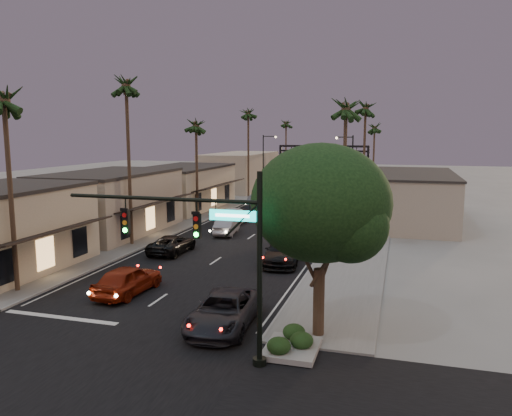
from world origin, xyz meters
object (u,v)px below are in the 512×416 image
Objects in this scene: oncoming_red at (128,280)px; curbside_black at (283,251)px; palm_far at (286,121)px; curbside_near at (224,311)px; corner_tree at (322,208)px; traffic_signal at (213,239)px; palm_rb at (366,105)px; palm_la at (3,93)px; palm_ld at (248,111)px; arch at (323,156)px; palm_lc at (196,122)px; oncoming_pickup at (172,244)px; palm_ra at (346,103)px; palm_lb at (126,81)px; oncoming_silver at (227,226)px; palm_rc at (375,125)px; streetlight_right at (350,167)px; streetlight_left at (265,160)px.

curbside_black reaches higher than oncoming_red.
palm_far is 72.64m from curbside_near.
curbside_near is (-4.60, -0.09, -5.16)m from corner_tree.
traffic_signal is 0.60× the size of palm_rb.
oncoming_red is at bearing 140.42° from traffic_signal.
palm_la is 46.01m from palm_ld.
arch is at bearing 94.93° from traffic_signal.
palm_rb reaches higher than palm_far.
palm_lc is (-8.60, -34.00, 4.94)m from arch.
palm_ld reaches higher than oncoming_pickup.
palm_ra is (8.60, -46.00, 5.91)m from arch.
palm_lb is 3.24× the size of oncoming_silver.
palm_la is 12.47m from oncoming_red.
corner_tree is 6.92m from curbside_near.
palm_lb reaches higher than curbside_near.
curbside_black is (-3.75, -44.20, -9.61)m from palm_rc.
corner_tree is at bearing -75.36° from curbside_black.
palm_la reaches higher than streetlight_right.
palm_ra is at bearing 6.63° from palm_lb.
traffic_signal reaches higher than curbside_black.
corner_tree is at bearing 111.75° from oncoming_silver.
corner_tree is 0.67× the size of palm_ra.
arch is at bearing -94.65° from oncoming_pickup.
traffic_signal is at bearing -79.45° from curbside_near.
corner_tree is at bearing -38.83° from palm_lb.
palm_ld is at bearing -82.53° from oncoming_pickup.
oncoming_red reaches higher than oncoming_pickup.
arch is 50.65m from curbside_black.
palm_ra is (2.91, 20.00, 6.36)m from traffic_signal.
palm_lb is (-1.68, -36.00, 8.06)m from streetlight_left.
palm_lc is at bearing -149.89° from streetlight_right.
palm_la is 2.63× the size of oncoming_red.
curbside_black is at bearing -94.70° from streetlight_right.
palm_ld is at bearing 119.02° from palm_ra.
palm_ra reaches higher than palm_rc.
palm_lb is 13.54m from oncoming_pickup.
streetlight_right is 19.60m from oncoming_silver.
streetlight_right reaches higher than oncoming_pickup.
palm_rc is at bearing -39.64° from palm_far.
palm_rc is (17.20, 55.00, -0.97)m from palm_la.
palm_far reaches higher than oncoming_red.
palm_far is at bearing -85.75° from oncoming_pickup.
palm_rc is 2.60× the size of oncoming_silver.
curbside_black reaches higher than oncoming_silver.
palm_far reaches higher than curbside_near.
corner_tree is at bearing -72.03° from streetlight_left.
arch is 2.57× the size of curbside_black.
curbside_near is at bearing 101.32° from oncoming_silver.
palm_rc is at bearing 58.44° from palm_lc.
streetlight_right is (-2.56, 37.55, -0.65)m from corner_tree.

